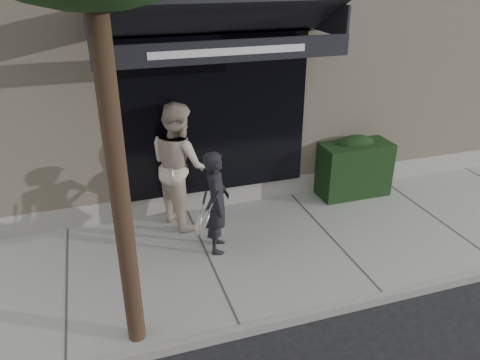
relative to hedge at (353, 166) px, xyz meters
name	(u,v)px	position (x,y,z in m)	size (l,w,h in m)	color
ground	(329,241)	(-1.10, -1.25, -0.66)	(80.00, 80.00, 0.00)	black
sidewalk	(329,238)	(-1.10, -1.25, -0.60)	(20.00, 3.00, 0.12)	gray
curb	(384,298)	(-1.10, -2.80, -0.59)	(20.00, 0.10, 0.14)	gray
building_facade	(235,27)	(-1.11, 3.71, 2.08)	(14.30, 8.04, 5.64)	beige
hedge	(353,166)	(0.00, 0.00, 0.00)	(1.30, 0.70, 1.14)	black
pedestrian_front	(216,202)	(-2.91, -1.06, 0.26)	(0.71, 0.83, 1.59)	black
pedestrian_back	(179,165)	(-3.25, -0.05, 0.49)	(1.06, 1.20, 2.06)	#C5B09D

